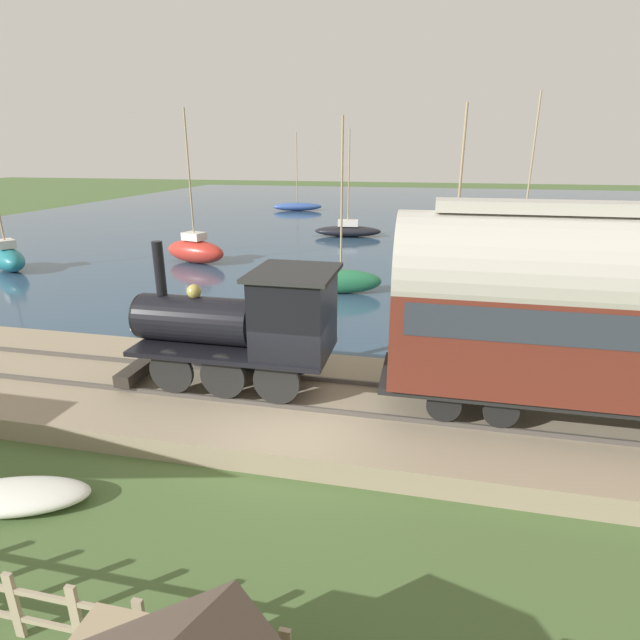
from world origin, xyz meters
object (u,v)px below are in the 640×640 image
at_px(rowboat_far_out, 586,348).
at_px(beached_dinghy, 14,497).
at_px(sailboat_teal, 8,258).
at_px(rowboat_near_shore, 163,327).
at_px(steam_locomotive, 249,321).
at_px(sailboat_red, 195,250).
at_px(rowboat_mid_harbor, 291,315).
at_px(sailboat_green, 341,280).
at_px(sailboat_black, 348,230).
at_px(sailboat_gray, 450,299).
at_px(sailboat_brown, 519,258).
at_px(passenger_coach, 618,308).
at_px(sailboat_blue, 297,206).

xyz_separation_m(rowboat_far_out, beached_dinghy, (-10.37, 12.60, 0.02)).
bearing_deg(sailboat_teal, rowboat_near_shore, -85.02).
relative_size(steam_locomotive, sailboat_red, 0.64).
bearing_deg(rowboat_mid_harbor, beached_dinghy, -176.40).
relative_size(sailboat_green, rowboat_far_out, 3.62).
relative_size(sailboat_green, sailboat_black, 0.99).
height_order(sailboat_gray, rowboat_far_out, sailboat_gray).
bearing_deg(rowboat_near_shore, rowboat_far_out, -109.91).
relative_size(sailboat_brown, rowboat_near_shore, 3.66).
xyz_separation_m(sailboat_black, sailboat_teal, (-15.56, 16.51, 0.23)).
bearing_deg(rowboat_far_out, sailboat_black, 38.77).
height_order(sailboat_brown, sailboat_black, sailboat_brown).
distance_m(sailboat_brown, rowboat_mid_harbor, 15.21).
relative_size(sailboat_green, sailboat_gray, 0.97).
bearing_deg(rowboat_near_shore, rowboat_mid_harbor, -84.23).
distance_m(sailboat_black, rowboat_near_shore, 23.04).
xyz_separation_m(rowboat_mid_harbor, beached_dinghy, (-11.69, 2.16, 0.04)).
relative_size(passenger_coach, rowboat_mid_harbor, 3.08).
distance_m(sailboat_red, sailboat_black, 13.56).
bearing_deg(rowboat_mid_harbor, sailboat_red, 56.94).
bearing_deg(sailboat_red, sailboat_green, -100.50).
height_order(sailboat_red, beached_dinghy, sailboat_red).
distance_m(sailboat_brown, sailboat_black, 14.46).
relative_size(sailboat_gray, sailboat_teal, 1.02).
relative_size(rowboat_mid_harbor, rowboat_near_shore, 1.24).
bearing_deg(sailboat_teal, beached_dinghy, -103.51).
bearing_deg(sailboat_teal, sailboat_red, -32.24).
bearing_deg(sailboat_black, sailboat_brown, -136.47).
distance_m(steam_locomotive, rowboat_mid_harbor, 7.47).
distance_m(passenger_coach, sailboat_gray, 9.94).
bearing_deg(steam_locomotive, sailboat_black, 4.09).
relative_size(passenger_coach, beached_dinghy, 3.21).
height_order(sailboat_teal, rowboat_near_shore, sailboat_teal).
bearing_deg(sailboat_red, passenger_coach, -116.92).
relative_size(steam_locomotive, beached_dinghy, 1.83).
xyz_separation_m(sailboat_black, beached_dinghy, (-32.09, 1.12, -0.29)).
relative_size(passenger_coach, rowboat_near_shore, 3.81).
relative_size(sailboat_brown, sailboat_gray, 1.16).
bearing_deg(sailboat_blue, sailboat_black, -167.44).
relative_size(sailboat_green, rowboat_near_shore, 3.07).
relative_size(sailboat_blue, sailboat_black, 1.03).
height_order(sailboat_red, rowboat_mid_harbor, sailboat_red).
relative_size(steam_locomotive, rowboat_near_shore, 2.17).
relative_size(sailboat_gray, rowboat_near_shore, 3.16).
height_order(sailboat_brown, sailboat_gray, sailboat_brown).
relative_size(sailboat_blue, rowboat_near_shore, 3.21).
bearing_deg(passenger_coach, sailboat_brown, -3.48).
bearing_deg(sailboat_gray, sailboat_blue, 25.83).
bearing_deg(sailboat_brown, sailboat_teal, 85.03).
bearing_deg(sailboat_brown, sailboat_red, 79.04).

